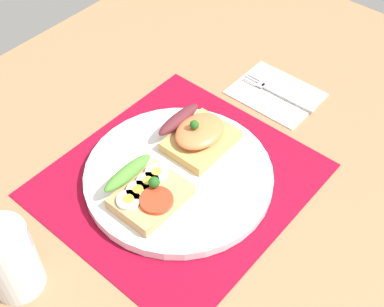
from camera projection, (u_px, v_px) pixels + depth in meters
ground_plane at (179, 187)px, 77.85cm from camera, size 120.00×90.00×3.20cm
placemat at (179, 180)px, 76.56cm from camera, size 36.03×33.27×0.30cm
plate at (179, 176)px, 75.89cm from camera, size 27.46×27.46×1.52cm
sandwich_egg_tomato at (147, 192)px, 71.09cm from camera, size 9.83×9.28×4.02cm
sandwich_salmon at (198, 134)px, 78.03cm from camera, size 10.19×9.47×5.08cm
napkin at (277, 94)px, 89.17cm from camera, size 11.25×14.10×0.60cm
fork at (276, 92)px, 88.84cm from camera, size 1.62×13.92×0.32cm
drinking_glass at (9, 260)px, 61.55cm from camera, size 6.49×6.49×10.70cm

